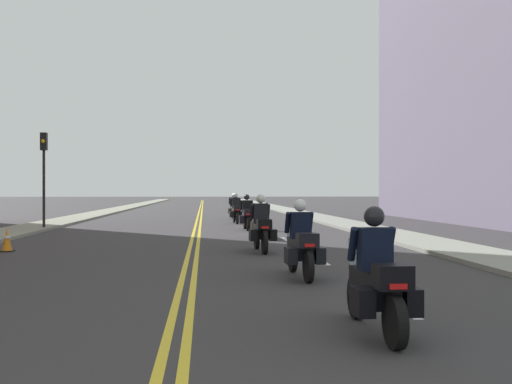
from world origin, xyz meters
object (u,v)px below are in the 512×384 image
motorcycle_5 (236,211)px  motorcycle_6 (234,208)px  motorcycle_2 (261,228)px  motorcycle_3 (261,221)px  motorcycle_0 (377,283)px  traffic_cone_1 (7,240)px  motorcycle_1 (301,246)px  motorcycle_4 (247,216)px  traffic_light_near (44,162)px

motorcycle_5 → motorcycle_6: motorcycle_5 is taller
motorcycle_2 → motorcycle_6: size_ratio=1.03×
motorcycle_6 → motorcycle_3: bearing=-92.1°
motorcycle_0 → motorcycle_6: 30.34m
motorcycle_3 → traffic_cone_1: (-7.84, -4.11, -0.30)m
motorcycle_3 → motorcycle_6: size_ratio=0.99×
motorcycle_1 → motorcycle_6: 25.54m
motorcycle_3 → motorcycle_6: (-0.24, 15.46, 0.03)m
motorcycle_0 → motorcycle_1: (-0.15, 4.79, 0.02)m
motorcycle_4 → traffic_cone_1: bearing=-132.2°
motorcycle_0 → motorcycle_6: size_ratio=1.03×
motorcycle_1 → motorcycle_5: bearing=88.0°
motorcycle_6 → motorcycle_4: bearing=-92.6°
motorcycle_1 → motorcycle_3: motorcycle_1 is taller
motorcycle_1 → motorcycle_4: bearing=87.5°
motorcycle_2 → traffic_light_near: bearing=126.8°
motorcycle_1 → traffic_light_near: traffic_light_near is taller
motorcycle_3 → motorcycle_5: 10.40m
motorcycle_0 → motorcycle_3: bearing=89.5°
motorcycle_4 → motorcycle_6: bearing=88.9°
motorcycle_3 → motorcycle_6: 15.46m
motorcycle_4 → motorcycle_6: 10.64m
motorcycle_1 → traffic_cone_1: 9.76m
motorcycle_0 → motorcycle_1: size_ratio=1.01×
motorcycle_2 → motorcycle_0: bearing=-90.5°
motorcycle_2 → motorcycle_5: bearing=86.5°
motorcycle_0 → motorcycle_4: motorcycle_4 is taller
motorcycle_0 → motorcycle_6: motorcycle_6 is taller
motorcycle_0 → motorcycle_2: 10.00m
motorcycle_0 → traffic_light_near: bearing=113.9°
motorcycle_0 → motorcycle_2: size_ratio=1.00×
motorcycle_0 → traffic_light_near: (-9.39, 20.61, 2.43)m
motorcycle_2 → motorcycle_3: size_ratio=1.04×
motorcycle_1 → motorcycle_5: motorcycle_5 is taller
motorcycle_2 → motorcycle_6: motorcycle_2 is taller
motorcycle_4 → motorcycle_0: bearing=-91.0°
motorcycle_5 → traffic_cone_1: motorcycle_5 is taller
motorcycle_1 → motorcycle_2: size_ratio=0.99×
motorcycle_5 → traffic_cone_1: (-7.46, -14.50, -0.35)m
motorcycle_1 → motorcycle_2: (-0.32, 5.19, 0.02)m
motorcycle_6 → motorcycle_5: bearing=-94.5°
motorcycle_3 → motorcycle_5: motorcycle_5 is taller
traffic_light_near → motorcycle_2: bearing=-50.0°
motorcycle_2 → traffic_cone_1: (-7.39, 0.78, -0.35)m
motorcycle_2 → motorcycle_5: (0.08, 15.28, -0.00)m
motorcycle_1 → motorcycle_5: size_ratio=0.98×
motorcycle_0 → motorcycle_4: 19.69m
motorcycle_4 → motorcycle_5: (-0.21, 5.57, 0.04)m
motorcycle_1 → motorcycle_0: bearing=-90.8°
motorcycle_1 → motorcycle_3: size_ratio=1.03×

